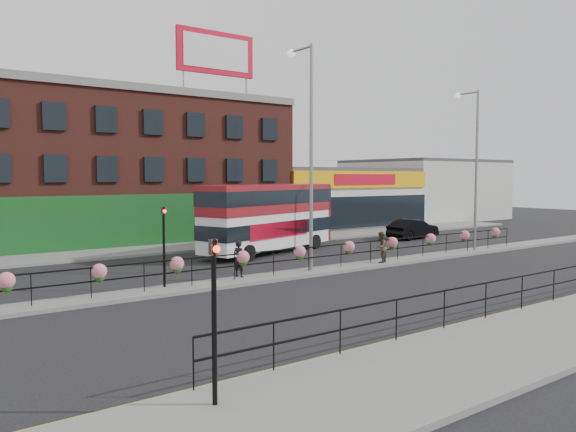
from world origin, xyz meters
TOP-DOWN VIEW (x-y plane):
  - ground at (0.00, 0.00)m, footprint 120.00×120.00m
  - north_pavement at (0.00, 12.00)m, footprint 60.00×4.00m
  - median at (0.00, 0.00)m, footprint 60.00×1.60m
  - yellow_line_inner at (0.00, -9.70)m, footprint 60.00×0.10m
  - yellow_line_outer at (0.00, -9.88)m, footprint 60.00×0.10m
  - brick_building at (-4.00, 19.96)m, footprint 25.00×12.21m
  - supermarket at (16.00, 19.90)m, footprint 15.00×12.25m
  - warehouse_east at (30.75, 20.00)m, footprint 14.50×12.00m
  - billboard at (2.50, 14.99)m, footprint 6.00×0.29m
  - median_railing at (-0.00, 0.00)m, footprint 30.04×0.56m
  - south_railing at (-2.00, -10.10)m, footprint 20.04×0.05m
  - double_decker_bus at (1.62, 7.03)m, footprint 10.30×5.34m
  - car at (14.38, 7.17)m, footprint 2.17×4.60m
  - pedestrian_a at (-4.45, 0.55)m, footprint 0.83×0.76m
  - pedestrian_b at (3.51, -0.21)m, footprint 1.25×1.22m
  - lamp_column_west at (-0.78, 0.37)m, footprint 0.38×1.84m
  - lamp_column_east at (11.57, 0.18)m, footprint 0.34×1.66m
  - traffic_light_south at (-12.00, -11.01)m, footprint 0.15×0.28m
  - traffic_light_median at (-8.00, 0.39)m, footprint 0.15×0.28m

SIDE VIEW (x-z plane):
  - ground at x=0.00m, z-range 0.00..0.00m
  - yellow_line_inner at x=0.00m, z-range 0.00..0.01m
  - yellow_line_outer at x=0.00m, z-range 0.00..0.01m
  - north_pavement at x=0.00m, z-range 0.00..0.15m
  - median at x=0.00m, z-range 0.00..0.15m
  - car at x=14.38m, z-range 0.00..1.44m
  - pedestrian_b at x=3.51m, z-range 0.15..1.74m
  - pedestrian_a at x=-4.45m, z-range 0.15..1.76m
  - south_railing at x=-2.00m, z-range 0.40..1.52m
  - median_railing at x=0.00m, z-range 0.43..1.66m
  - traffic_light_south at x=-12.00m, z-range 0.64..4.29m
  - traffic_light_median at x=-8.00m, z-range 0.64..4.29m
  - double_decker_bus at x=1.62m, z-range 0.46..4.53m
  - supermarket at x=16.00m, z-range 0.00..5.30m
  - warehouse_east at x=30.75m, z-range 0.00..6.30m
  - brick_building at x=-4.00m, z-range -0.02..10.28m
  - lamp_column_east at x=11.57m, z-range 1.03..10.49m
  - lamp_column_west at x=-0.78m, z-range 1.12..11.59m
  - billboard at x=2.50m, z-range 10.98..15.38m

